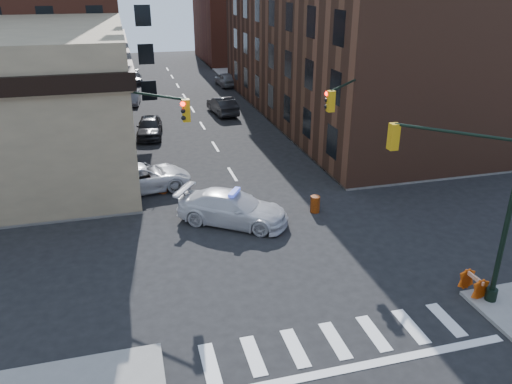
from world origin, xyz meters
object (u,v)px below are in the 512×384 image
parked_car_wfar (132,98)px  barrel_bank (162,185)px  police_car (233,208)px  pickup (142,178)px  pedestrian_b (52,203)px  barricade_nw_a (87,192)px  barrel_road (315,204)px  parked_car_wnear (149,127)px  parked_car_enear (222,105)px  pedestrian_a (122,195)px  barricade_se_a (473,284)px

parked_car_wfar → barrel_bank: (0.84, -23.65, -0.16)m
police_car → pickup: police_car is taller
parked_car_wfar → pedestrian_b: 26.32m
barricade_nw_a → barrel_road: bearing=-30.3°
police_car → parked_car_wnear: 17.03m
police_car → barrel_road: bearing=-55.5°
parked_car_enear → barrel_bank: (-7.16, -17.34, -0.33)m
pedestrian_a → barricade_se_a: size_ratio=1.63×
barrel_road → parked_car_wnear: bearing=115.0°
parked_car_wnear → barrel_bank: 11.75m
police_car → pedestrian_a: (-5.52, 2.82, 0.17)m
parked_car_wfar → barricade_nw_a: parked_car_wfar is taller
parked_car_wfar → parked_car_enear: (8.00, -6.31, 0.17)m
police_car → barricade_se_a: size_ratio=5.46×
parked_car_wfar → barricade_nw_a: 24.07m
parked_car_wfar → barricade_nw_a: bearing=-91.3°
police_car → barrel_road: 4.64m
pickup → parked_car_enear: bearing=-35.4°
parked_car_enear → barrel_road: 22.23m
parked_car_enear → pedestrian_b: pedestrian_b is taller
barrel_road → barricade_nw_a: 12.97m
barrel_road → barrel_bank: barrel_bank is taller
police_car → barricade_nw_a: 8.90m
parked_car_wnear → barricade_nw_a: parked_car_wnear is taller
parked_car_enear → pedestrian_a: pedestrian_a is taller
pedestrian_a → parked_car_wfar: bearing=131.6°
barrel_bank → barrel_road: bearing=-32.0°
pickup → pedestrian_a: pedestrian_a is taller
parked_car_enear → pickup: bearing=56.9°
parked_car_wfar → barricade_se_a: parked_car_wfar is taller
parked_car_enear → barrel_road: parked_car_enear is taller
pickup → pedestrian_b: size_ratio=3.49×
pedestrian_b → barricade_se_a: bearing=-61.2°
parked_car_wnear → barrel_road: size_ratio=5.18×
parked_car_wnear → barricade_nw_a: size_ratio=4.31×
pedestrian_a → barrel_bank: size_ratio=1.78×
parked_car_enear → barrel_road: bearing=85.0°
pickup → parked_car_enear: size_ratio=1.18×
pedestrian_b → barrel_road: bearing=-37.7°
barrel_road → barrel_bank: bearing=148.0°
police_car → barricade_se_a: police_car is taller
police_car → barricade_se_a: (7.88, -8.88, -0.30)m
parked_car_enear → barricade_se_a: size_ratio=4.64×
pedestrian_a → barrel_road: size_ratio=1.88×
barrel_road → barricade_nw_a: size_ratio=0.83×
barricade_nw_a → pedestrian_a: bearing=-54.7°
parked_car_wnear → barrel_bank: size_ratio=4.91×
police_car → parked_car_wfar: bearing=41.1°
parked_car_wfar → parked_car_enear: 10.19m
parked_car_wnear → parked_car_enear: (7.10, 5.60, -0.00)m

